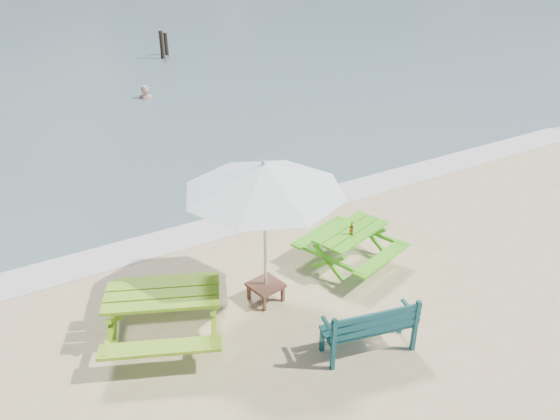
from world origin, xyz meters
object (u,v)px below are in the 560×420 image
beer_bottle (351,230)px  picnic_table_right (350,248)px  park_bench (368,336)px  patio_umbrella (264,178)px  side_table (266,291)px  picnic_table_left (165,316)px  swimmer (147,109)px

beer_bottle → picnic_table_right: bearing=53.4°
park_bench → patio_umbrella: bearing=111.6°
park_bench → side_table: (-0.70, 1.76, -0.09)m
park_bench → beer_bottle: (1.05, 1.85, 0.51)m
park_bench → side_table: size_ratio=2.47×
picnic_table_left → side_table: picnic_table_left is taller
picnic_table_left → patio_umbrella: bearing=0.6°
picnic_table_left → patio_umbrella: size_ratio=0.81×
patio_umbrella → picnic_table_left: bearing=-179.4°
side_table → patio_umbrella: 2.04m
picnic_table_right → patio_umbrella: 2.63m
picnic_table_left → beer_bottle: (3.46, 0.11, 0.39)m
beer_bottle → swimmer: bearing=89.4°
picnic_table_right → park_bench: bearing=-120.0°
swimmer → picnic_table_right: bearing=-90.3°
patio_umbrella → beer_bottle: 2.27m
picnic_table_left → picnic_table_right: bearing=3.3°
picnic_table_left → park_bench: bearing=-36.0°
picnic_table_left → patio_umbrella: 2.50m
side_table → swimmer: 12.27m
picnic_table_left → park_bench: size_ratio=1.64×
picnic_table_left → patio_umbrella: patio_umbrella is taller
side_table → patio_umbrella: (0.00, 0.00, 2.04)m
picnic_table_right → patio_umbrella: patio_umbrella is taller
picnic_table_left → swimmer: picnic_table_left is taller
side_table → swimmer: (1.88, 12.11, -0.55)m
patio_umbrella → swimmer: size_ratio=1.70×
park_bench → swimmer: bearing=85.1°
patio_umbrella → swimmer: bearing=81.2°
picnic_table_left → beer_bottle: bearing=1.8°
picnic_table_right → side_table: 1.84m
picnic_table_right → beer_bottle: bearing=-126.6°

